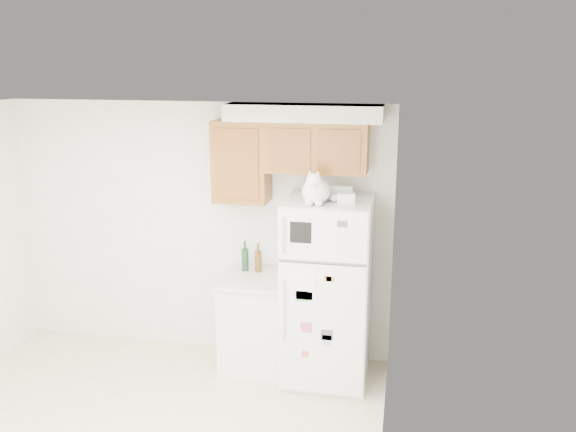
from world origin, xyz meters
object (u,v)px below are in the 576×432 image
(storage_box_back, at_px, (342,191))
(bottle_green, at_px, (245,256))
(base_counter, at_px, (256,321))
(cat, at_px, (316,190))
(bottle_amber, at_px, (258,258))
(storage_box_front, at_px, (346,198))
(refrigerator, at_px, (327,291))

(storage_box_back, height_order, bottle_green, storage_box_back)
(base_counter, xyz_separation_m, cat, (0.60, -0.24, 1.35))
(cat, height_order, bottle_green, cat)
(base_counter, distance_m, cat, 1.50)
(storage_box_back, xyz_separation_m, bottle_amber, (-0.79, 0.04, -0.69))
(storage_box_front, distance_m, bottle_amber, 1.13)
(bottle_green, bearing_deg, cat, -26.99)
(bottle_green, bearing_deg, storage_box_front, -17.74)
(base_counter, distance_m, storage_box_back, 1.51)
(refrigerator, xyz_separation_m, storage_box_front, (0.16, -0.10, 0.89))
(bottle_green, relative_size, bottle_amber, 1.04)
(storage_box_front, bearing_deg, bottle_green, 152.08)
(base_counter, bearing_deg, cat, -21.55)
(cat, height_order, bottle_amber, cat)
(base_counter, relative_size, cat, 2.11)
(storage_box_back, distance_m, bottle_green, 1.15)
(bottle_green, xyz_separation_m, bottle_amber, (0.13, -0.01, -0.01))
(cat, bearing_deg, base_counter, 158.45)
(cat, height_order, storage_box_back, cat)
(refrigerator, bearing_deg, cat, -118.47)
(refrigerator, xyz_separation_m, storage_box_back, (0.10, 0.16, 0.90))
(base_counter, height_order, bottle_amber, bottle_amber)
(base_counter, relative_size, storage_box_back, 5.11)
(storage_box_back, xyz_separation_m, bottle_green, (-0.92, 0.05, -0.68))
(bottle_green, bearing_deg, refrigerator, -14.28)
(base_counter, xyz_separation_m, bottle_green, (-0.13, 0.13, 0.60))
(cat, relative_size, bottle_green, 1.49)
(bottle_amber, bearing_deg, base_counter, -90.07)
(refrigerator, height_order, bottle_green, refrigerator)
(cat, bearing_deg, refrigerator, 61.53)
(bottle_green, bearing_deg, base_counter, -46.11)
(storage_box_back, bearing_deg, bottle_green, 176.08)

